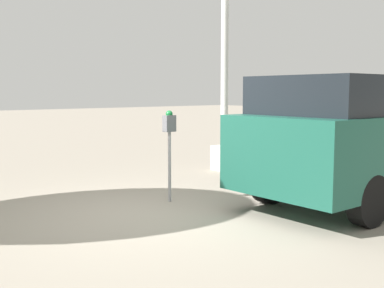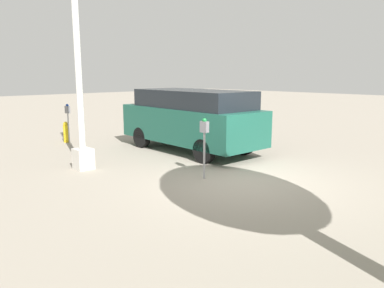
# 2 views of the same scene
# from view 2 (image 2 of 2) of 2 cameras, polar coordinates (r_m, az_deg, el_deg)

# --- Properties ---
(ground_plane) EXTENTS (80.00, 80.00, 0.00)m
(ground_plane) POSITION_cam_2_polar(r_m,az_deg,el_deg) (8.91, 7.38, -5.60)
(ground_plane) COLOR gray
(parking_meter_near) EXTENTS (0.21, 0.12, 1.46)m
(parking_meter_near) POSITION_cam_2_polar(r_m,az_deg,el_deg) (8.80, 1.89, 1.48)
(parking_meter_near) COLOR #9E9EA3
(parking_meter_near) RESTS_ON ground
(parking_meter_far) EXTENTS (0.21, 0.12, 1.41)m
(parking_meter_far) POSITION_cam_2_polar(r_m,az_deg,el_deg) (14.32, -18.41, 4.34)
(parking_meter_far) COLOR #9E9EA3
(parking_meter_far) RESTS_ON ground
(lamp_post) EXTENTS (0.44, 0.44, 5.49)m
(lamp_post) POSITION_cam_2_polar(r_m,az_deg,el_deg) (10.05, -16.69, 6.33)
(lamp_post) COLOR beige
(lamp_post) RESTS_ON ground
(parked_van) EXTENTS (5.05, 2.09, 1.98)m
(parked_van) POSITION_cam_2_polar(r_m,az_deg,el_deg) (12.05, -0.16, 4.01)
(parked_van) COLOR #195142
(parked_van) RESTS_ON ground
(fire_hydrant) EXTENTS (0.19, 0.19, 0.76)m
(fire_hydrant) POSITION_cam_2_polar(r_m,az_deg,el_deg) (14.47, -18.65, 1.74)
(fire_hydrant) COLOR gold
(fire_hydrant) RESTS_ON ground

